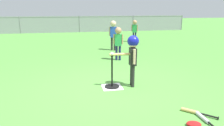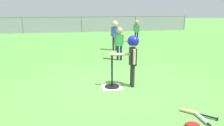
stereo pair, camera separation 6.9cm
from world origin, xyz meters
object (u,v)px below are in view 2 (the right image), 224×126
object	(u,v)px
fielder_near_right	(115,31)
fielder_deep_left	(137,28)
batting_tee	(112,82)
batter_child	(133,51)
glove_by_plate	(192,125)
spare_bat_wood	(193,112)
spare_bat_silver	(204,120)
fielder_near_left	(119,39)
baseball_on_tee	(112,54)

from	to	relation	value
fielder_near_right	fielder_deep_left	bearing A→B (deg)	51.99
batting_tee	batter_child	distance (m)	0.83
fielder_deep_left	glove_by_plate	size ratio (longest dim) A/B	4.51
spare_bat_wood	glove_by_plate	xyz separation A→B (m)	(-0.23, -0.36, 0.01)
fielder_near_right	spare_bat_silver	xyz separation A→B (m)	(0.21, -5.88, -0.75)
batting_tee	fielder_near_right	distance (m)	4.29
batting_tee	fielder_near_left	size ratio (longest dim) A/B	0.65
spare_bat_wood	fielder_near_right	bearing A→B (deg)	91.86
fielder_near_left	baseball_on_tee	bearing A→B (deg)	-106.23
batter_child	spare_bat_wood	bearing A→B (deg)	-66.23
baseball_on_tee	fielder_near_right	xyz separation A→B (m)	(0.90, 4.14, 0.03)
batting_tee	glove_by_plate	xyz separation A→B (m)	(0.86, -1.83, -0.08)
glove_by_plate	fielder_near_left	bearing A→B (deg)	91.99
baseball_on_tee	spare_bat_wood	distance (m)	1.97
fielder_deep_left	spare_bat_wood	world-z (taller)	fielder_deep_left
fielder_deep_left	spare_bat_silver	bearing A→B (deg)	-99.49
batting_tee	fielder_near_right	xyz separation A→B (m)	(0.90, 4.14, 0.66)
spare_bat_wood	batter_child	bearing A→B (deg)	113.77
fielder_deep_left	glove_by_plate	world-z (taller)	fielder_deep_left
fielder_deep_left	spare_bat_silver	xyz separation A→B (m)	(-1.31, -7.81, -0.69)
fielder_near_left	fielder_deep_left	distance (m)	4.03
baseball_on_tee	glove_by_plate	world-z (taller)	baseball_on_tee
fielder_near_left	spare_bat_silver	size ratio (longest dim) A/B	1.63
batter_child	spare_bat_wood	world-z (taller)	batter_child
baseball_on_tee	glove_by_plate	xyz separation A→B (m)	(0.86, -1.83, -0.72)
glove_by_plate	batting_tee	bearing A→B (deg)	115.01
fielder_near_left	spare_bat_silver	world-z (taller)	fielder_near_left
baseball_on_tee	fielder_deep_left	xyz separation A→B (m)	(2.42, 6.08, -0.04)
fielder_near_left	spare_bat_wood	distance (m)	3.99
fielder_near_right	fielder_deep_left	world-z (taller)	fielder_near_right
batter_child	fielder_deep_left	bearing A→B (deg)	72.10
fielder_near_right	fielder_near_left	world-z (taller)	fielder_near_right
batting_tee	spare_bat_wood	bearing A→B (deg)	-53.70
batter_child	spare_bat_silver	bearing A→B (deg)	-68.66
batter_child	fielder_near_left	size ratio (longest dim) A/B	1.04
fielder_deep_left	spare_bat_silver	size ratio (longest dim) A/B	1.66
batter_child	spare_bat_silver	distance (m)	1.99
batter_child	glove_by_plate	distance (m)	2.01
batting_tee	fielder_deep_left	bearing A→B (deg)	68.31
baseball_on_tee	spare_bat_silver	world-z (taller)	baseball_on_tee
batter_child	glove_by_plate	size ratio (longest dim) A/B	4.61
spare_bat_silver	batting_tee	bearing A→B (deg)	122.71
glove_by_plate	spare_bat_silver	bearing A→B (deg)	21.80
baseball_on_tee	spare_bat_wood	world-z (taller)	baseball_on_tee
batting_tee	fielder_near_right	size ratio (longest dim) A/B	0.59
glove_by_plate	baseball_on_tee	bearing A→B (deg)	115.01
batter_child	fielder_deep_left	distance (m)	6.42
baseball_on_tee	glove_by_plate	bearing A→B (deg)	-64.99
baseball_on_tee	spare_bat_wood	bearing A→B (deg)	-53.70
batting_tee	spare_bat_wood	xyz separation A→B (m)	(1.09, -1.48, -0.09)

